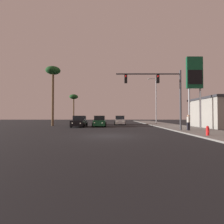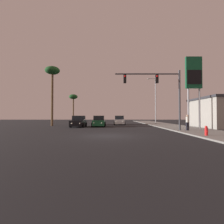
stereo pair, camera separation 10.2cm
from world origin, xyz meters
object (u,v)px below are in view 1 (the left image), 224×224
at_px(gas_station_sign, 194,77).
at_px(fire_hydrant, 208,131).
at_px(palm_tree_far, 74,98).
at_px(car_green, 100,122).
at_px(car_white, 120,121).
at_px(traffic_light_mast, 162,88).
at_px(car_black, 79,122).
at_px(palm_tree_near, 53,74).
at_px(pedestrian_on_sidewalk, 188,122).
at_px(car_silver, 100,121).
at_px(street_lamp, 155,98).

xyz_separation_m(gas_station_sign, fire_hydrant, (-2.86, -8.11, -6.13)).
bearing_deg(gas_station_sign, palm_tree_far, 128.30).
distance_m(car_green, car_white, 6.63).
xyz_separation_m(car_white, traffic_light_mast, (3.95, -14.03, 3.95)).
xyz_separation_m(car_black, traffic_light_mast, (10.31, -7.27, 3.95)).
relative_size(car_white, fire_hydrant, 5.69).
relative_size(car_black, gas_station_sign, 0.48).
bearing_deg(palm_tree_near, pedestrian_on_sidewalk, -29.36).
bearing_deg(traffic_light_mast, car_white, 105.73).
bearing_deg(pedestrian_on_sidewalk, car_green, 139.61).
relative_size(car_silver, pedestrian_on_sidewalk, 2.59).
distance_m(gas_station_sign, fire_hydrant, 10.56).
height_order(car_silver, car_black, same).
height_order(car_silver, palm_tree_far, palm_tree_far).
height_order(car_white, car_black, same).
relative_size(car_green, palm_tree_far, 0.57).
relative_size(gas_station_sign, palm_tree_far, 1.18).
xyz_separation_m(car_silver, traffic_light_mast, (7.67, -13.85, 3.95)).
bearing_deg(palm_tree_far, fire_hydrant, -62.34).
bearing_deg(palm_tree_far, pedestrian_on_sidewalk, -57.88).
xyz_separation_m(car_white, palm_tree_near, (-11.24, -4.19, 7.79)).
bearing_deg(fire_hydrant, car_green, 125.33).
height_order(gas_station_sign, palm_tree_far, gas_station_sign).
distance_m(car_white, traffic_light_mast, 15.10).
distance_m(traffic_light_mast, pedestrian_on_sidewalk, 4.59).
relative_size(traffic_light_mast, fire_hydrant, 9.31).
distance_m(car_silver, car_green, 5.51).
xyz_separation_m(car_green, car_black, (-2.94, -1.08, 0.00)).
height_order(car_silver, pedestrian_on_sidewalk, pedestrian_on_sidewalk).
bearing_deg(palm_tree_far, car_white, -52.34).
relative_size(street_lamp, fire_hydrant, 11.84).
relative_size(car_white, pedestrian_on_sidewalk, 2.59).
relative_size(car_white, palm_tree_near, 0.44).
distance_m(gas_station_sign, pedestrian_on_sidewalk, 6.87).
relative_size(fire_hydrant, palm_tree_near, 0.08).
distance_m(car_green, gas_station_sign, 14.67).
distance_m(car_white, palm_tree_near, 14.30).
bearing_deg(pedestrian_on_sidewalk, palm_tree_near, 150.64).
height_order(car_silver, traffic_light_mast, traffic_light_mast).
height_order(car_green, palm_tree_near, palm_tree_near).
bearing_deg(palm_tree_far, gas_station_sign, -51.70).
bearing_deg(street_lamp, car_white, -170.25).
xyz_separation_m(car_black, palm_tree_near, (-4.88, 2.57, 7.79)).
distance_m(car_green, car_black, 3.13).
relative_size(car_black, fire_hydrant, 5.70).
xyz_separation_m(car_silver, palm_tree_far, (-8.48, 15.99, 5.86)).
bearing_deg(pedestrian_on_sidewalk, fire_hydrant, -97.04).
distance_m(car_silver, fire_hydrant, 21.30).
relative_size(palm_tree_far, palm_tree_near, 0.78).
bearing_deg(street_lamp, car_silver, -172.68).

